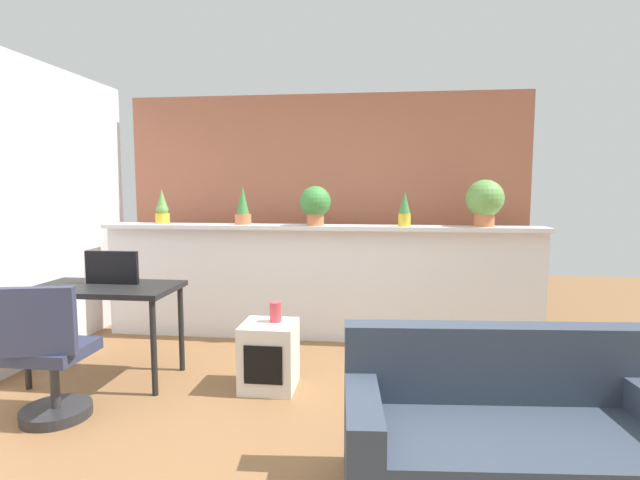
% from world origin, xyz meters
% --- Properties ---
extents(ground_plane, '(12.00, 12.00, 0.00)m').
position_xyz_m(ground_plane, '(0.00, 0.00, 0.00)').
color(ground_plane, brown).
extents(divider_wall, '(4.29, 0.16, 1.10)m').
position_xyz_m(divider_wall, '(0.00, 2.00, 0.55)').
color(divider_wall, silver).
rests_on(divider_wall, ground).
extents(plant_shelf, '(4.29, 0.30, 0.04)m').
position_xyz_m(plant_shelf, '(0.00, 1.96, 1.12)').
color(plant_shelf, silver).
rests_on(plant_shelf, divider_wall).
extents(brick_wall_behind, '(4.29, 0.10, 2.50)m').
position_xyz_m(brick_wall_behind, '(0.00, 2.60, 1.25)').
color(brick_wall_behind, '#AD664C').
rests_on(brick_wall_behind, ground).
extents(potted_plant_0, '(0.14, 0.14, 0.35)m').
position_xyz_m(potted_plant_0, '(-1.58, 1.98, 1.29)').
color(potted_plant_0, gold).
rests_on(potted_plant_0, plant_shelf).
extents(potted_plant_1, '(0.16, 0.16, 0.38)m').
position_xyz_m(potted_plant_1, '(-0.75, 1.99, 1.31)').
color(potted_plant_1, '#C66B42').
rests_on(potted_plant_1, plant_shelf).
extents(potted_plant_2, '(0.30, 0.30, 0.38)m').
position_xyz_m(potted_plant_2, '(-0.02, 1.94, 1.36)').
color(potted_plant_2, '#C66B42').
rests_on(potted_plant_2, plant_shelf).
extents(potted_plant_3, '(0.11, 0.11, 0.33)m').
position_xyz_m(potted_plant_3, '(0.83, 1.93, 1.31)').
color(potted_plant_3, gold).
rests_on(potted_plant_3, plant_shelf).
extents(potted_plant_4, '(0.35, 0.35, 0.44)m').
position_xyz_m(potted_plant_4, '(1.57, 1.99, 1.39)').
color(potted_plant_4, '#C66B42').
rests_on(potted_plant_4, plant_shelf).
extents(desk, '(1.10, 0.60, 0.75)m').
position_xyz_m(desk, '(-1.52, 0.77, 0.67)').
color(desk, black).
rests_on(desk, ground).
extents(tv_monitor, '(0.43, 0.04, 0.26)m').
position_xyz_m(tv_monitor, '(-1.50, 0.85, 0.88)').
color(tv_monitor, black).
rests_on(tv_monitor, desk).
extents(office_chair, '(0.49, 0.49, 0.91)m').
position_xyz_m(office_chair, '(-1.49, 0.06, 0.39)').
color(office_chair, '#262628').
rests_on(office_chair, ground).
extents(side_cube_shelf, '(0.40, 0.41, 0.50)m').
position_xyz_m(side_cube_shelf, '(-0.22, 0.75, 0.25)').
color(side_cube_shelf, silver).
rests_on(side_cube_shelf, ground).
extents(vase_on_shelf, '(0.09, 0.09, 0.15)m').
position_xyz_m(vase_on_shelf, '(-0.17, 0.80, 0.58)').
color(vase_on_shelf, '#CC3D47').
rests_on(vase_on_shelf, side_cube_shelf).
extents(couch, '(1.61, 0.88, 0.80)m').
position_xyz_m(couch, '(1.22, -0.44, 0.28)').
color(couch, '#333D4C').
rests_on(couch, ground).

